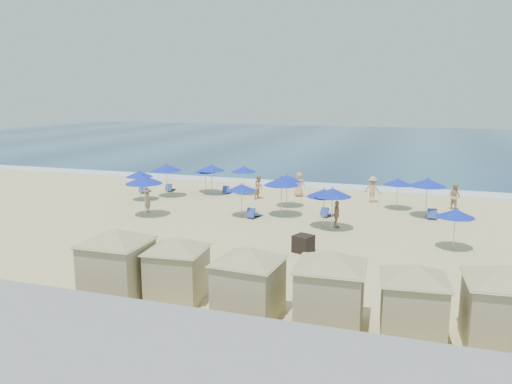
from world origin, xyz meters
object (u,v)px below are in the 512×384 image
trash_bin (303,244)px  beachgoer_0 (148,200)px  umbrella_0 (166,168)px  umbrella_8 (324,193)px  umbrella_1 (140,174)px  umbrella_5 (242,187)px  cabana_0 (117,254)px  umbrella_11 (456,213)px  cabana_1 (177,260)px  umbrella_9 (398,182)px  umbrella_6 (282,181)px  cabana_5 (504,296)px  umbrella_12 (332,192)px  beachgoer_1 (259,187)px  beachgoer_5 (455,196)px  beachgoer_3 (373,190)px  umbrella_10 (428,183)px  umbrella_7 (287,178)px  umbrella_3 (144,180)px  cabana_4 (414,291)px  umbrella_4 (244,169)px  beachgoer_2 (337,214)px  beachgoer_4 (299,184)px  umbrella_2 (206,170)px  cabana_3 (330,279)px  cabana_2 (249,273)px  umbrella_13 (211,168)px

trash_bin → beachgoer_0: size_ratio=0.52×
umbrella_0 → umbrella_8: 13.73m
umbrella_1 → umbrella_5: 8.85m
cabana_0 → umbrella_11: size_ratio=2.22×
cabana_1 → umbrella_9: bearing=68.7°
umbrella_6 → umbrella_5: bearing=-159.7°
cabana_5 → umbrella_12: cabana_5 is taller
beachgoer_0 → beachgoer_1: (5.49, 6.33, 0.06)m
beachgoer_5 → umbrella_6: bearing=71.5°
beachgoer_3 → beachgoer_5: 5.39m
umbrella_1 → umbrella_10: umbrella_10 is taller
umbrella_7 → umbrella_12: 6.23m
umbrella_0 → umbrella_3: (1.61, -5.86, 0.13)m
cabana_4 → umbrella_4: cabana_4 is taller
umbrella_0 → umbrella_9: bearing=3.6°
umbrella_3 → umbrella_11: umbrella_3 is taller
umbrella_1 → beachgoer_2: bearing=-11.7°
cabana_5 → beachgoer_4: 23.06m
umbrella_2 → umbrella_11: umbrella_11 is taller
umbrella_11 → beachgoer_2: (-6.13, 2.28, -1.05)m
umbrella_1 → cabana_3: bearing=-43.2°
cabana_2 → umbrella_1: (-13.68, 15.61, 0.35)m
umbrella_1 → beachgoer_1: umbrella_1 is taller
umbrella_13 → beachgoer_4: size_ratio=1.30×
umbrella_0 → beachgoer_1: umbrella_0 is taller
umbrella_6 → beachgoer_1: size_ratio=1.48×
umbrella_7 → umbrella_4: bearing=143.3°
cabana_4 → umbrella_3: umbrella_3 is taller
beachgoer_0 → umbrella_7: bearing=-114.1°
trash_bin → beachgoer_3: size_ratio=0.45×
cabana_1 → beachgoer_4: size_ratio=2.29×
cabana_5 → cabana_3: bearing=-177.5°
umbrella_1 → beachgoer_3: (15.90, 4.55, -1.00)m
trash_bin → beachgoer_2: size_ratio=0.53×
umbrella_6 → umbrella_0: bearing=161.8°
umbrella_2 → cabana_4: bearing=-51.1°
cabana_5 → umbrella_9: (-3.90, 18.06, 0.21)m
umbrella_8 → umbrella_6: bearing=147.7°
cabana_0 → umbrella_1: (-8.46, 15.54, 0.24)m
cabana_4 → umbrella_3: 19.75m
cabana_0 → umbrella_1: 17.69m
umbrella_11 → umbrella_6: bearing=158.3°
umbrella_1 → umbrella_2: umbrella_1 is taller
umbrella_3 → umbrella_11: (17.96, -1.26, -0.48)m
cabana_4 → umbrella_5: 16.72m
umbrella_5 → beachgoer_5: (12.70, 6.32, -0.99)m
umbrella_4 → umbrella_9: (11.35, -1.60, -0.08)m
cabana_4 → umbrella_6: size_ratio=1.62×
cabana_1 → beachgoer_2: size_ratio=2.67×
umbrella_13 → cabana_1: bearing=-70.3°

